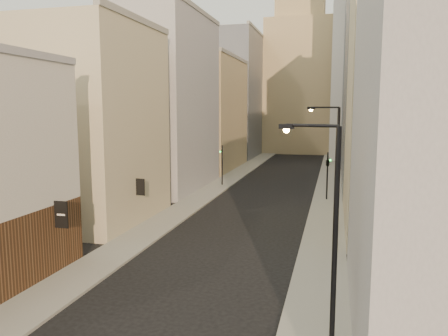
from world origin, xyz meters
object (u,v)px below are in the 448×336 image
at_px(white_tower, 355,58).
at_px(streetlamp_mid, 334,160).
at_px(clock_tower, 300,71).
at_px(traffic_light_left, 222,157).
at_px(streetlamp_near, 329,230).
at_px(traffic_light_right, 328,164).

relative_size(white_tower, streetlamp_mid, 4.36).
bearing_deg(clock_tower, traffic_light_left, -96.31).
height_order(clock_tower, traffic_light_left, clock_tower).
height_order(streetlamp_near, streetlamp_mid, streetlamp_mid).
bearing_deg(clock_tower, streetlamp_mid, -82.84).
bearing_deg(traffic_light_right, traffic_light_left, -37.41).
relative_size(streetlamp_mid, traffic_light_left, 1.90).
distance_m(clock_tower, traffic_light_right, 55.36).
height_order(white_tower, streetlamp_mid, white_tower).
distance_m(traffic_light_left, traffic_light_right, 13.92).
bearing_deg(streetlamp_near, traffic_light_right, 107.36).
bearing_deg(traffic_light_left, traffic_light_right, 177.85).
bearing_deg(white_tower, streetlamp_mid, -93.39).
bearing_deg(traffic_light_right, streetlamp_near, 78.60).
bearing_deg(traffic_light_right, clock_tower, -94.57).
bearing_deg(traffic_light_left, streetlamp_mid, 151.10).
bearing_deg(streetlamp_mid, streetlamp_near, -100.09).
bearing_deg(clock_tower, streetlamp_near, -84.50).
bearing_deg(traffic_light_right, streetlamp_mid, 80.86).
xyz_separation_m(streetlamp_near, streetlamp_mid, (0.07, 18.71, 0.42)).
bearing_deg(traffic_light_left, streetlamp_near, 133.15).
distance_m(clock_tower, streetlamp_near, 84.05).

